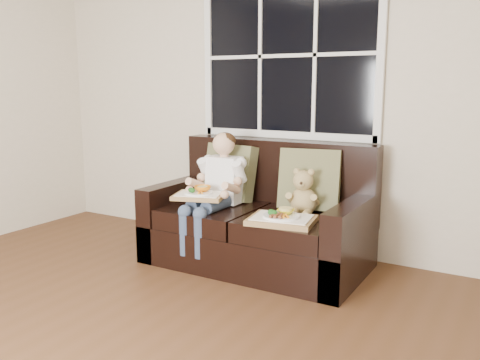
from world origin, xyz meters
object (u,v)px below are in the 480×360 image
Objects in this scene: child at (218,181)px; teddy_bear at (303,195)px; tray_right at (282,219)px; loveseat at (260,225)px; tray_left at (200,194)px.

child is 0.70m from teddy_bear.
tray_right is (-0.02, -0.32, -0.11)m from teddy_bear.
loveseat is 1.88× the size of child.
teddy_bear is at bearing 76.40° from tray_right.
loveseat is 3.34× the size of tray_right.
tray_left is (-0.38, -0.30, 0.27)m from loveseat.
tray_left is at bearing -106.23° from child.
loveseat is 3.75× the size of tray_left.
child is 0.20m from tray_left.
loveseat is at bearing 126.95° from tray_right.
tray_right is at bearing -19.88° from tray_left.
loveseat is 0.51m from tray_right.
tray_right is (0.35, -0.33, 0.17)m from loveseat.
child is 1.99× the size of tray_left.
teddy_bear is 0.34m from tray_right.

